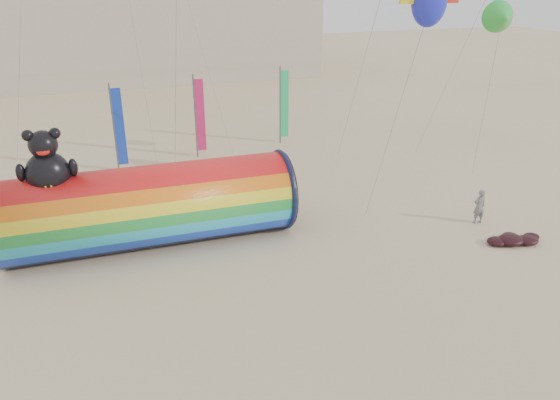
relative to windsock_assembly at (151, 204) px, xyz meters
name	(u,v)px	position (x,y,z in m)	size (l,w,h in m)	color
ground	(280,271)	(4.40, -4.12, -1.84)	(160.00, 160.00, 0.00)	#CCB58C
windsock_assembly	(151,204)	(0.00, 0.00, 0.00)	(12.03, 3.67, 5.55)	red
kite_handler	(479,207)	(14.63, -2.87, -1.01)	(0.61, 0.40, 1.66)	slate
fabric_bundle	(514,239)	(14.83, -5.12, -1.67)	(2.62, 1.35, 0.41)	black
festival_banners	(204,115)	(4.65, 11.18, 0.80)	(11.54, 2.47, 5.20)	#59595E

